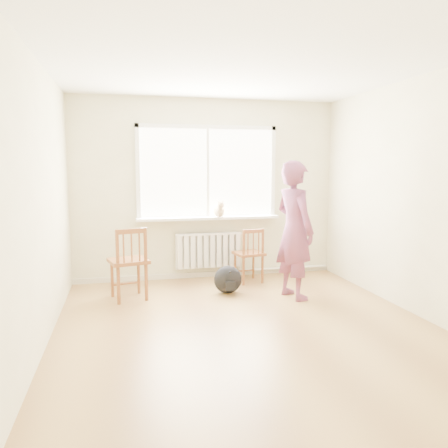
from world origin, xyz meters
TOP-DOWN VIEW (x-y plane):
  - floor at (0.00, 0.00)m, footprint 4.50×4.50m
  - ceiling at (0.00, 0.00)m, footprint 4.50×4.50m
  - back_wall at (0.00, 2.25)m, footprint 4.00×0.01m
  - window at (0.00, 2.22)m, footprint 2.12×0.05m
  - windowsill at (0.00, 2.14)m, footprint 2.15×0.22m
  - radiator at (0.00, 2.16)m, footprint 1.00×0.12m
  - heating_pipe at (1.25, 2.19)m, footprint 1.40×0.04m
  - baseboard at (0.00, 2.23)m, footprint 4.00×0.03m
  - chair_left at (-1.19, 1.30)m, footprint 0.55×0.54m
  - chair_right at (0.54, 1.77)m, footprint 0.45×0.44m
  - person at (0.88, 0.93)m, footprint 0.58×0.74m
  - cat at (0.14, 2.05)m, footprint 0.17×0.39m
  - backpack at (0.09, 1.30)m, footprint 0.46×0.40m

SIDE VIEW (x-z plane):
  - floor at x=0.00m, z-range 0.00..0.00m
  - baseboard at x=0.00m, z-range 0.00..0.08m
  - heating_pipe at x=1.25m, z-range 0.06..0.10m
  - backpack at x=0.09m, z-range 0.00..0.38m
  - chair_right at x=0.54m, z-range 0.00..0.81m
  - radiator at x=0.00m, z-range 0.16..0.71m
  - chair_left at x=-1.19m, z-range 0.00..0.94m
  - person at x=0.88m, z-range 0.00..1.77m
  - windowsill at x=0.00m, z-range 0.91..0.95m
  - cat at x=0.14m, z-range 0.92..1.19m
  - back_wall at x=0.00m, z-range 0.00..2.70m
  - window at x=0.00m, z-range 0.95..2.37m
  - ceiling at x=0.00m, z-range 2.70..2.70m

